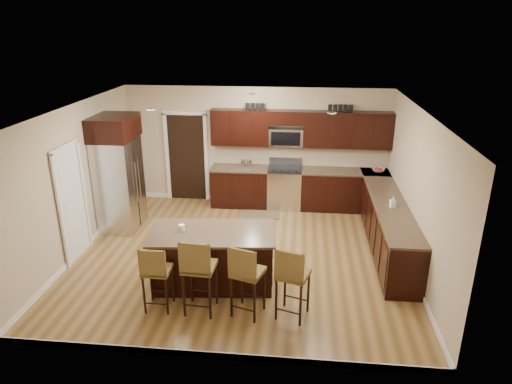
# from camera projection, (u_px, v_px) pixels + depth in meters

# --- Properties ---
(floor) EXTENTS (6.00, 6.00, 0.00)m
(floor) POSITION_uv_depth(u_px,v_px,m) (241.00, 256.00, 8.42)
(floor) COLOR olive
(floor) RESTS_ON ground
(ceiling) EXTENTS (6.00, 6.00, 0.00)m
(ceiling) POSITION_uv_depth(u_px,v_px,m) (240.00, 110.00, 7.46)
(ceiling) COLOR silver
(ceiling) RESTS_ON wall_back
(wall_back) EXTENTS (6.00, 0.00, 6.00)m
(wall_back) POSITION_uv_depth(u_px,v_px,m) (256.00, 146.00, 10.50)
(wall_back) COLOR #C1AC8B
(wall_back) RESTS_ON floor
(wall_left) EXTENTS (0.00, 5.50, 5.50)m
(wall_left) POSITION_uv_depth(u_px,v_px,m) (76.00, 181.00, 8.23)
(wall_left) COLOR #C1AC8B
(wall_left) RESTS_ON floor
(wall_right) EXTENTS (0.00, 5.50, 5.50)m
(wall_right) POSITION_uv_depth(u_px,v_px,m) (417.00, 193.00, 7.66)
(wall_right) COLOR #C1AC8B
(wall_right) RESTS_ON floor
(base_cabinets) EXTENTS (4.02, 3.96, 0.92)m
(base_cabinets) POSITION_uv_depth(u_px,v_px,m) (341.00, 207.00, 9.42)
(base_cabinets) COLOR black
(base_cabinets) RESTS_ON floor
(upper_cabinets) EXTENTS (4.00, 0.33, 0.80)m
(upper_cabinets) POSITION_uv_depth(u_px,v_px,m) (303.00, 128.00, 10.07)
(upper_cabinets) COLOR black
(upper_cabinets) RESTS_ON wall_back
(range) EXTENTS (0.76, 0.64, 1.11)m
(range) POSITION_uv_depth(u_px,v_px,m) (285.00, 187.00, 10.47)
(range) COLOR silver
(range) RESTS_ON floor
(microwave) EXTENTS (0.76, 0.31, 0.40)m
(microwave) POSITION_uv_depth(u_px,v_px,m) (286.00, 137.00, 10.21)
(microwave) COLOR silver
(microwave) RESTS_ON upper_cabinets
(doorway) EXTENTS (0.85, 0.03, 2.06)m
(doorway) POSITION_uv_depth(u_px,v_px,m) (187.00, 158.00, 10.76)
(doorway) COLOR black
(doorway) RESTS_ON floor
(pantry_door) EXTENTS (0.03, 0.80, 2.04)m
(pantry_door) POSITION_uv_depth(u_px,v_px,m) (72.00, 204.00, 8.06)
(pantry_door) COLOR white
(pantry_door) RESTS_ON floor
(letter_decor) EXTENTS (2.20, 0.03, 0.15)m
(letter_decor) POSITION_uv_depth(u_px,v_px,m) (297.00, 107.00, 9.93)
(letter_decor) COLOR black
(letter_decor) RESTS_ON upper_cabinets
(island) EXTENTS (2.07, 1.23, 0.92)m
(island) POSITION_uv_depth(u_px,v_px,m) (214.00, 259.00, 7.43)
(island) COLOR black
(island) RESTS_ON floor
(stool_left) EXTENTS (0.40, 0.40, 1.06)m
(stool_left) POSITION_uv_depth(u_px,v_px,m) (156.00, 271.00, 6.63)
(stool_left) COLOR brown
(stool_left) RESTS_ON floor
(stool_mid) EXTENTS (0.48, 0.48, 1.21)m
(stool_mid) POSITION_uv_depth(u_px,v_px,m) (198.00, 268.00, 6.52)
(stool_mid) COLOR brown
(stool_mid) RESTS_ON floor
(stool_right) EXTENTS (0.54, 0.54, 1.14)m
(stool_right) POSITION_uv_depth(u_px,v_px,m) (246.00, 273.00, 6.48)
(stool_right) COLOR brown
(stool_right) RESTS_ON floor
(refrigerator) EXTENTS (0.79, 1.01, 2.35)m
(refrigerator) POSITION_uv_depth(u_px,v_px,m) (118.00, 172.00, 9.18)
(refrigerator) COLOR silver
(refrigerator) RESTS_ON floor
(floor_mat) EXTENTS (0.87, 0.64, 0.01)m
(floor_mat) POSITION_uv_depth(u_px,v_px,m) (261.00, 215.00, 10.18)
(floor_mat) COLOR brown
(floor_mat) RESTS_ON floor
(fruit_bowl) EXTENTS (0.34, 0.34, 0.07)m
(fruit_bowl) POSITION_uv_depth(u_px,v_px,m) (378.00, 170.00, 10.10)
(fruit_bowl) COLOR silver
(fruit_bowl) RESTS_ON base_cabinets
(soap_bottle) EXTENTS (0.11, 0.11, 0.21)m
(soap_bottle) POSITION_uv_depth(u_px,v_px,m) (393.00, 202.00, 8.16)
(soap_bottle) COLOR #B2B2B2
(soap_bottle) RESTS_ON base_cabinets
(canister_tall) EXTENTS (0.12, 0.12, 0.19)m
(canister_tall) POSITION_uv_depth(u_px,v_px,m) (243.00, 164.00, 10.37)
(canister_tall) COLOR silver
(canister_tall) RESTS_ON base_cabinets
(canister_short) EXTENTS (0.11, 0.11, 0.18)m
(canister_short) POSITION_uv_depth(u_px,v_px,m) (249.00, 164.00, 10.35)
(canister_short) COLOR silver
(canister_short) RESTS_ON base_cabinets
(island_jar) EXTENTS (0.10, 0.10, 0.10)m
(island_jar) POSITION_uv_depth(u_px,v_px,m) (182.00, 228.00, 7.28)
(island_jar) COLOR white
(island_jar) RESTS_ON island
(stool_extra) EXTENTS (0.54, 0.54, 1.14)m
(stool_extra) POSITION_uv_depth(u_px,v_px,m) (292.00, 275.00, 6.42)
(stool_extra) COLOR brown
(stool_extra) RESTS_ON floor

